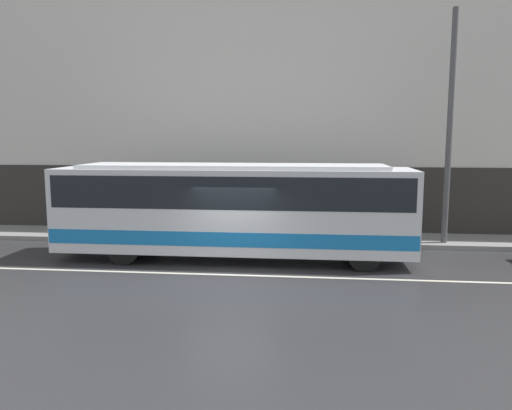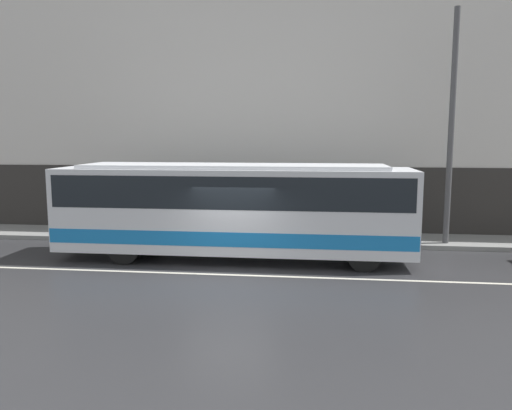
{
  "view_description": "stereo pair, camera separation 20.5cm",
  "coord_description": "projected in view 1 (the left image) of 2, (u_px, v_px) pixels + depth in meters",
  "views": [
    {
      "loc": [
        2.23,
        -13.96,
        3.99
      ],
      "look_at": [
        0.54,
        1.95,
        1.81
      ],
      "focal_mm": 35.0,
      "sensor_mm": 36.0,
      "label": 1
    },
    {
      "loc": [
        2.44,
        -13.94,
        3.99
      ],
      "look_at": [
        0.54,
        1.95,
        1.81
      ],
      "focal_mm": 35.0,
      "sensor_mm": 36.0,
      "label": 2
    }
  ],
  "objects": [
    {
      "name": "transit_bus",
      "position": [
        233.0,
        206.0,
        16.23
      ],
      "size": [
        11.46,
        2.52,
        3.12
      ],
      "color": "silver",
      "rests_on": "ground_plane"
    },
    {
      "name": "utility_pole_near",
      "position": [
        450.0,
        128.0,
        17.69
      ],
      "size": [
        0.21,
        0.21,
        8.26
      ],
      "color": "#4C4C4F",
      "rests_on": "sidewalk"
    },
    {
      "name": "lane_stripe",
      "position": [
        230.0,
        275.0,
        14.53
      ],
      "size": [
        54.0,
        0.14,
        0.01
      ],
      "color": "beige",
      "rests_on": "ground_plane"
    },
    {
      "name": "ground_plane",
      "position": [
        230.0,
        275.0,
        14.53
      ],
      "size": [
        60.0,
        60.0,
        0.0
      ],
      "primitive_type": "plane",
      "color": "#2D2D30"
    },
    {
      "name": "building_facade",
      "position": [
        255.0,
        101.0,
        20.2
      ],
      "size": [
        60.0,
        0.35,
        11.25
      ],
      "color": "silver",
      "rests_on": "ground_plane"
    },
    {
      "name": "sidewalk",
      "position": [
        251.0,
        237.0,
        19.62
      ],
      "size": [
        60.0,
        2.36,
        0.17
      ],
      "color": "gray",
      "rests_on": "ground_plane"
    }
  ]
}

